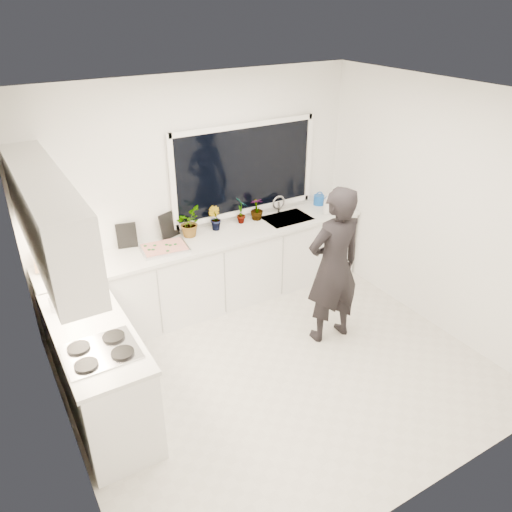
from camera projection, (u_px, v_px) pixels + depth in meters
floor at (278, 371)px, 5.12m from camera, size 4.00×3.50×0.02m
wall_back at (199, 193)px, 5.82m from camera, size 4.00×0.02×2.70m
wall_left at (47, 320)px, 3.57m from camera, size 0.02×3.50×2.70m
wall_right at (437, 209)px, 5.39m from camera, size 0.02×3.50×2.70m
ceiling at (286, 97)px, 3.84m from camera, size 4.00×3.50×0.02m
window at (245, 169)px, 5.97m from camera, size 1.80×0.02×1.00m
base_cabinets_back at (214, 272)px, 6.01m from camera, size 3.92×0.58×0.88m
base_cabinets_left at (100, 373)px, 4.42m from camera, size 0.58×1.60×0.88m
countertop_back at (212, 238)px, 5.79m from camera, size 3.94×0.62×0.04m
countertop_left at (92, 331)px, 4.20m from camera, size 0.62×1.60×0.04m
upper_cabinets at (47, 216)px, 3.97m from camera, size 0.34×2.10×0.70m
sink at (287, 222)px, 6.28m from camera, size 0.58×0.42×0.14m
faucet at (279, 205)px, 6.36m from camera, size 0.03×0.03×0.22m
stovetop at (101, 351)px, 3.91m from camera, size 0.56×0.48×0.03m
person at (334, 266)px, 5.22m from camera, size 0.67×0.46×1.77m
pizza_tray at (164, 248)px, 5.48m from camera, size 0.54×0.43×0.03m
pizza at (164, 247)px, 5.48m from camera, size 0.49×0.38×0.01m
watering_can at (319, 200)px, 6.63m from camera, size 0.16×0.16×0.13m
paper_towel_roll at (47, 261)px, 4.99m from camera, size 0.13×0.13×0.26m
knife_block at (42, 262)px, 5.01m from camera, size 0.16×0.14×0.22m
utensil_crock at (57, 302)px, 4.42m from camera, size 0.17×0.17×0.16m
picture_frame_large at (127, 235)px, 5.48m from camera, size 0.22×0.07×0.28m
picture_frame_small at (169, 225)px, 5.71m from camera, size 0.24×0.11×0.30m
herb_plants at (211, 218)px, 5.86m from camera, size 1.20×0.39×0.34m
soap_bottles at (330, 204)px, 6.34m from camera, size 0.31×0.14×0.27m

